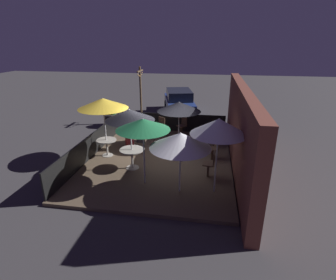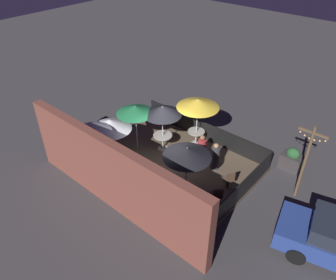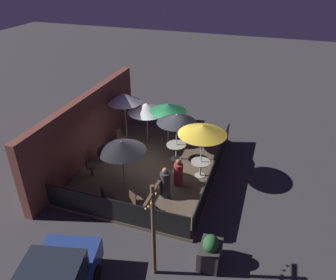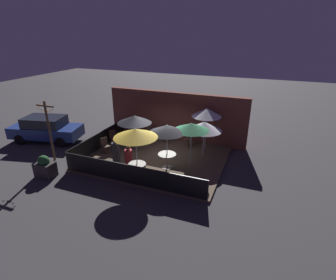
# 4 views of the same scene
# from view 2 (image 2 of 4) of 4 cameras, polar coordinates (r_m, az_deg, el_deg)

# --- Properties ---
(ground_plane) EXTENTS (60.00, 60.00, 0.00)m
(ground_plane) POSITION_cam_2_polar(r_m,az_deg,el_deg) (15.07, -0.22, -4.73)
(ground_plane) COLOR #383538
(patio_deck) EXTENTS (7.40, 5.80, 0.12)m
(patio_deck) POSITION_cam_2_polar(r_m,az_deg,el_deg) (15.03, -0.22, -4.55)
(patio_deck) COLOR brown
(patio_deck) RESTS_ON ground_plane
(building_wall) EXTENTS (9.00, 0.36, 3.13)m
(building_wall) POSITION_cam_2_polar(r_m,az_deg,el_deg) (12.43, -9.78, -6.09)
(building_wall) COLOR brown
(building_wall) RESTS_ON ground_plane
(fence_front) EXTENTS (7.20, 0.05, 0.95)m
(fence_front) POSITION_cam_2_polar(r_m,az_deg,el_deg) (16.56, 6.27, 1.68)
(fence_front) COLOR black
(fence_front) RESTS_ON patio_deck
(fence_side_left) EXTENTS (0.05, 5.60, 0.95)m
(fence_side_left) POSITION_cam_2_polar(r_m,az_deg,el_deg) (13.18, 12.03, -9.24)
(fence_side_left) COLOR black
(fence_side_left) RESTS_ON patio_deck
(patio_umbrella_0) EXTENTS (2.00, 2.00, 2.47)m
(patio_umbrella_0) POSITION_cam_2_polar(r_m,az_deg,el_deg) (15.23, 5.25, 6.40)
(patio_umbrella_0) COLOR #B2B2B7
(patio_umbrella_0) RESTS_ON patio_deck
(patio_umbrella_1) EXTENTS (1.79, 1.79, 2.31)m
(patio_umbrella_1) POSITION_cam_2_polar(r_m,az_deg,el_deg) (14.87, -0.97, 5.13)
(patio_umbrella_1) COLOR #B2B2B7
(patio_umbrella_1) RESTS_ON patio_deck
(patio_umbrella_2) EXTENTS (1.91, 1.91, 2.01)m
(patio_umbrella_2) POSITION_cam_2_polar(r_m,az_deg,el_deg) (14.74, -10.06, 2.71)
(patio_umbrella_2) COLOR #B2B2B7
(patio_umbrella_2) RESTS_ON patio_deck
(patio_umbrella_3) EXTENTS (1.76, 1.76, 2.30)m
(patio_umbrella_3) POSITION_cam_2_polar(r_m,az_deg,el_deg) (15.03, -5.74, 5.28)
(patio_umbrella_3) COLOR #B2B2B7
(patio_umbrella_3) RESTS_ON patio_deck
(patio_umbrella_4) EXTENTS (1.96, 1.96, 2.07)m
(patio_umbrella_4) POSITION_cam_2_polar(r_m,az_deg,el_deg) (12.71, 3.33, -2.13)
(patio_umbrella_4) COLOR #B2B2B7
(patio_umbrella_4) RESTS_ON patio_deck
(patio_umbrella_5) EXTENTS (1.70, 1.70, 2.46)m
(patio_umbrella_5) POSITION_cam_2_polar(r_m,az_deg,el_deg) (13.84, -13.27, 2.14)
(patio_umbrella_5) COLOR #B2B2B7
(patio_umbrella_5) RESTS_ON patio_deck
(dining_table_0) EXTENTS (0.83, 0.83, 0.72)m
(dining_table_0) POSITION_cam_2_polar(r_m,az_deg,el_deg) (16.11, 4.93, 1.09)
(dining_table_0) COLOR #9E998E
(dining_table_0) RESTS_ON patio_deck
(dining_table_1) EXTENTS (0.91, 0.91, 0.78)m
(dining_table_1) POSITION_cam_2_polar(r_m,az_deg,el_deg) (15.67, -0.92, 0.39)
(dining_table_1) COLOR #9E998E
(dining_table_1) RESTS_ON patio_deck
(patio_chair_0) EXTENTS (0.55, 0.55, 0.91)m
(patio_chair_0) POSITION_cam_2_polar(r_m,az_deg,el_deg) (13.74, 10.54, -6.73)
(patio_chair_0) COLOR #4C3828
(patio_chair_0) RESTS_ON patio_deck
(patio_chair_1) EXTENTS (0.57, 0.57, 0.94)m
(patio_chair_1) POSITION_cam_2_polar(r_m,az_deg,el_deg) (12.93, 8.51, -9.54)
(patio_chair_1) COLOR #4C3828
(patio_chair_1) RESTS_ON patio_deck
(patio_chair_2) EXTENTS (0.43, 0.43, 0.96)m
(patio_chair_2) POSITION_cam_2_polar(r_m,az_deg,el_deg) (14.25, -9.47, -4.65)
(patio_chair_2) COLOR #4C3828
(patio_chair_2) RESTS_ON patio_deck
(patio_chair_3) EXTENTS (0.52, 0.52, 0.93)m
(patio_chair_3) POSITION_cam_2_polar(r_m,az_deg,el_deg) (13.31, -5.55, -7.75)
(patio_chair_3) COLOR #4C3828
(patio_chair_3) RESTS_ON patio_deck
(patio_chair_4) EXTENTS (0.56, 0.56, 0.96)m
(patio_chair_4) POSITION_cam_2_polar(r_m,az_deg,el_deg) (12.65, -1.77, -10.25)
(patio_chair_4) COLOR #4C3828
(patio_chair_4) RESTS_ON patio_deck
(patron_0) EXTENTS (0.55, 0.55, 1.33)m
(patron_0) POSITION_cam_2_polar(r_m,az_deg,el_deg) (14.63, 8.22, -3.00)
(patron_0) COLOR #333338
(patron_0) RESTS_ON patio_deck
(patron_1) EXTENTS (0.53, 0.53, 1.22)m
(patron_1) POSITION_cam_2_polar(r_m,az_deg,el_deg) (15.22, 5.92, -1.32)
(patron_1) COLOR maroon
(patron_1) RESTS_ON patio_deck
(planter_box) EXTENTS (0.93, 0.65, 1.10)m
(planter_box) POSITION_cam_2_polar(r_m,az_deg,el_deg) (15.73, 20.72, -3.22)
(planter_box) COLOR #332D2D
(planter_box) RESTS_ON ground_plane
(light_post) EXTENTS (1.10, 0.12, 3.33)m
(light_post) POSITION_cam_2_polar(r_m,az_deg,el_deg) (13.55, 22.85, -3.07)
(light_post) COLOR brown
(light_post) RESTS_ON ground_plane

